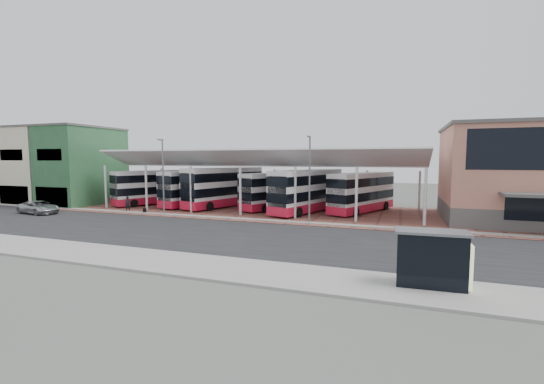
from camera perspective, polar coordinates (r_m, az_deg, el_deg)
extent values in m
plane|color=#4C504A|center=(28.71, -1.09, -6.85)|extent=(140.00, 140.00, 0.00)
cube|color=black|center=(27.79, -1.83, -7.23)|extent=(120.00, 14.00, 0.02)
cube|color=brown|center=(40.49, 8.11, -3.32)|extent=(72.00, 16.00, 0.06)
cube|color=gray|center=(20.78, -10.09, -11.45)|extent=(120.00, 4.00, 0.14)
cube|color=gray|center=(34.46, 2.57, -4.70)|extent=(120.00, 0.80, 0.14)
cube|color=#C8C200|center=(22.48, -7.52, -10.24)|extent=(120.00, 0.12, 0.01)
cube|color=#C8C200|center=(22.74, -7.17, -10.06)|extent=(120.00, 0.12, 0.01)
cylinder|color=silver|center=(48.70, -24.63, 0.74)|extent=(0.26, 0.26, 5.20)
cylinder|color=silver|center=(57.09, -16.91, 1.27)|extent=(0.26, 0.26, 4.60)
cylinder|color=silver|center=(44.72, -19.11, 0.57)|extent=(0.26, 0.26, 5.20)
cylinder|color=silver|center=(53.74, -11.76, 1.16)|extent=(0.26, 0.26, 4.60)
cylinder|color=silver|center=(41.24, -12.59, 0.36)|extent=(0.26, 0.26, 5.20)
cylinder|color=silver|center=(50.88, -5.98, 1.02)|extent=(0.26, 0.26, 4.60)
cylinder|color=silver|center=(38.39, -4.99, 0.11)|extent=(0.26, 0.26, 5.20)
cylinder|color=silver|center=(48.59, 0.42, 0.85)|extent=(0.26, 0.26, 4.60)
cylinder|color=silver|center=(36.31, 3.65, -0.17)|extent=(0.26, 0.26, 5.20)
cylinder|color=silver|center=(46.97, 7.34, 0.65)|extent=(0.26, 0.26, 4.60)
cylinder|color=silver|center=(35.14, 13.09, -0.47)|extent=(0.26, 0.26, 5.20)
cylinder|color=silver|center=(46.07, 14.65, 0.44)|extent=(0.26, 0.26, 4.60)
cylinder|color=silver|center=(34.98, 22.90, -0.77)|extent=(0.26, 0.26, 5.20)
cylinder|color=silver|center=(45.95, 22.13, 0.21)|extent=(0.26, 0.26, 4.60)
cube|color=silver|center=(40.25, -3.72, 5.35)|extent=(37.00, 4.95, 1.95)
cube|color=silver|center=(45.44, -0.91, 5.09)|extent=(37.00, 7.12, 1.43)
cube|color=#2E6139|center=(54.63, -27.42, 3.58)|extent=(6.20, 10.00, 10.00)
cube|color=black|center=(51.61, -31.23, -0.66)|extent=(5.20, 0.20, 2.40)
cube|color=black|center=(51.40, -31.50, 5.01)|extent=(4.00, 0.20, 1.40)
cube|color=#504D4B|center=(54.77, -27.65, 8.92)|extent=(6.40, 10.20, 0.25)
cube|color=beige|center=(59.54, -31.70, 3.48)|extent=(6.20, 10.00, 10.00)
cube|color=black|center=(56.79, -35.38, -0.40)|extent=(5.20, 0.20, 2.40)
cube|color=black|center=(56.60, -35.65, 4.75)|extent=(4.00, 0.20, 1.40)
cube|color=#504D4B|center=(59.68, -31.94, 8.37)|extent=(6.40, 10.20, 0.25)
cube|color=brown|center=(64.74, -35.31, 3.37)|extent=(6.20, 10.00, 10.00)
cube|color=#504D4B|center=(64.86, -35.55, 7.88)|extent=(6.40, 10.20, 0.25)
cylinder|color=slate|center=(40.46, -16.70, 2.16)|extent=(0.16, 0.16, 8.00)
cube|color=slate|center=(40.22, -17.10, 7.84)|extent=(0.15, 0.90, 0.15)
cylinder|color=slate|center=(33.57, 5.91, 1.77)|extent=(0.16, 0.16, 8.00)
cube|color=slate|center=(33.28, 5.85, 8.63)|extent=(0.15, 0.90, 0.15)
cube|color=silver|center=(50.29, -17.88, 0.85)|extent=(6.90, 10.68, 4.19)
cube|color=red|center=(50.44, -17.82, -1.08)|extent=(6.95, 10.74, 0.88)
cube|color=black|center=(50.32, -17.86, 0.36)|extent=(6.95, 10.74, 0.92)
cube|color=black|center=(50.22, -17.91, 2.13)|extent=(6.95, 10.74, 0.92)
cube|color=black|center=(48.19, -23.53, 0.38)|extent=(2.01, 1.05, 3.50)
cylinder|color=black|center=(50.16, -21.94, -1.41)|extent=(0.67, 0.99, 0.97)
cylinder|color=black|center=(47.93, -20.84, -1.66)|extent=(0.67, 0.99, 0.97)
cylinder|color=black|center=(53.11, -15.10, -0.86)|extent=(0.67, 0.99, 0.97)
cylinder|color=black|center=(51.01, -13.76, -1.07)|extent=(0.67, 0.99, 0.97)
cube|color=silver|center=(47.56, -11.73, 0.79)|extent=(4.63, 11.08, 4.22)
cube|color=red|center=(47.72, -11.69, -1.27)|extent=(4.68, 11.13, 0.88)
cube|color=black|center=(47.59, -11.72, 0.26)|extent=(4.68, 11.13, 0.93)
cube|color=black|center=(47.49, -11.76, 2.14)|extent=(4.68, 11.13, 0.93)
cube|color=black|center=(43.84, -16.53, 0.18)|extent=(2.18, 0.55, 3.54)
cylinder|color=black|center=(46.19, -15.74, -1.76)|extent=(0.47, 1.02, 0.98)
cylinder|color=black|center=(44.42, -13.59, -1.98)|extent=(0.47, 1.02, 0.98)
cylinder|color=black|center=(51.09, -10.04, -0.99)|extent=(0.47, 1.02, 0.98)
cylinder|color=black|center=(49.51, -7.91, -1.15)|extent=(0.47, 1.02, 0.98)
cube|color=silver|center=(45.61, -7.51, 0.91)|extent=(6.06, 11.95, 4.57)
cube|color=red|center=(45.79, -7.49, -1.41)|extent=(6.11, 12.01, 0.96)
cube|color=black|center=(45.65, -7.51, 0.31)|extent=(6.11, 12.01, 1.01)
cube|color=black|center=(45.54, -7.53, 2.44)|extent=(6.11, 12.01, 1.01)
cube|color=black|center=(41.72, -13.11, 0.27)|extent=(2.31, 0.82, 3.83)
cylinder|color=black|center=(44.24, -12.12, -1.92)|extent=(0.60, 1.10, 1.06)
cylinder|color=black|center=(42.27, -9.77, -2.21)|extent=(0.60, 1.10, 1.06)
cylinder|color=black|center=(49.41, -5.53, -1.09)|extent=(0.60, 1.10, 1.06)
cylinder|color=black|center=(47.66, -3.18, -1.31)|extent=(0.60, 1.10, 1.06)
cube|color=silver|center=(43.34, 0.86, 0.35)|extent=(6.49, 10.42, 4.06)
cube|color=red|center=(43.51, 0.86, -1.82)|extent=(6.54, 10.47, 0.85)
cube|color=black|center=(43.38, 0.86, -0.21)|extent=(6.54, 10.47, 0.90)
cube|color=black|center=(43.26, 0.87, 1.78)|extent=(6.54, 10.47, 0.90)
cube|color=black|center=(39.79, -4.24, -0.23)|extent=(1.97, 0.97, 3.40)
cylinder|color=black|center=(42.06, -3.43, -2.26)|extent=(0.63, 0.97, 0.94)
cylinder|color=black|center=(40.36, -1.17, -2.57)|extent=(0.63, 0.97, 0.94)
cylinder|color=black|center=(46.75, 2.61, -1.51)|extent=(0.63, 0.97, 0.94)
cylinder|color=black|center=(45.22, 4.85, -1.75)|extent=(0.63, 0.97, 0.94)
cube|color=silver|center=(40.75, 5.56, 0.32)|extent=(5.99, 11.62, 4.45)
cube|color=red|center=(40.94, 5.53, -2.20)|extent=(6.05, 11.67, 0.93)
cube|color=black|center=(40.79, 5.55, -0.33)|extent=(6.05, 11.67, 0.98)
cube|color=black|center=(40.66, 5.57, 2.00)|extent=(6.05, 11.67, 0.98)
cube|color=black|center=(36.13, 0.79, -0.44)|extent=(2.24, 0.82, 3.72)
cylinder|color=black|center=(38.71, 1.03, -2.84)|extent=(0.60, 1.07, 1.03)
cylinder|color=black|center=(37.24, 4.23, -3.17)|extent=(0.60, 1.07, 1.03)
cylinder|color=black|center=(44.71, 6.62, -1.79)|extent=(0.60, 1.07, 1.03)
cylinder|color=black|center=(43.44, 9.54, -2.03)|extent=(0.60, 1.07, 1.03)
cube|color=silver|center=(41.81, 13.97, 0.09)|extent=(6.42, 10.69, 4.15)
cube|color=red|center=(41.99, 13.92, -2.21)|extent=(6.47, 10.74, 0.87)
cube|color=black|center=(41.85, 13.96, -0.51)|extent=(6.47, 10.74, 0.92)
cube|color=black|center=(41.73, 14.00, 1.60)|extent=(6.47, 10.74, 0.92)
cube|color=black|center=(37.33, 10.04, -0.59)|extent=(2.03, 0.95, 3.47)
cylinder|color=black|center=(39.74, 10.01, -2.76)|extent=(0.63, 0.99, 0.96)
cylinder|color=black|center=(38.50, 13.02, -3.07)|extent=(0.63, 0.99, 0.96)
cylinder|color=black|center=(45.54, 14.67, -1.84)|extent=(0.63, 0.99, 0.96)
cylinder|color=black|center=(44.46, 17.40, -2.08)|extent=(0.63, 0.99, 0.96)
imported|color=#AAAEB3|center=(47.33, -32.77, -2.03)|extent=(5.28, 2.97, 1.39)
imported|color=black|center=(44.01, -21.66, -1.77)|extent=(0.64, 0.75, 1.75)
cube|color=black|center=(42.44, -19.35, -2.76)|extent=(0.31, 0.22, 0.54)
cube|color=black|center=(17.93, 23.83, -10.15)|extent=(2.99, 0.25, 2.49)
cube|color=slate|center=(18.23, 23.76, -5.73)|extent=(3.25, 1.63, 0.12)
cylinder|color=slate|center=(18.97, 19.17, -9.16)|extent=(0.10, 0.10, 2.49)
cylinder|color=slate|center=(19.29, 27.57, -9.23)|extent=(0.10, 0.10, 2.49)
cube|color=#A3B177|center=(18.80, 28.49, -10.11)|extent=(0.20, 1.10, 1.99)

